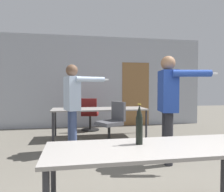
# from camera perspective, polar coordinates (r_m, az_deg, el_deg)

# --- Properties ---
(back_wall) EXTENTS (6.65, 0.12, 2.85)m
(back_wall) POSITION_cam_1_polar(r_m,az_deg,el_deg) (7.00, -2.41, 3.67)
(back_wall) COLOR #A3A8B2
(back_wall) RESTS_ON ground_plane
(conference_table_near) EXTENTS (1.91, 0.68, 0.72)m
(conference_table_near) POSITION_cam_1_polar(r_m,az_deg,el_deg) (2.02, 11.18, -14.69)
(conference_table_near) COLOR gray
(conference_table_near) RESTS_ON ground_plane
(conference_table_far) EXTENTS (2.30, 0.82, 0.72)m
(conference_table_far) POSITION_cam_1_polar(r_m,az_deg,el_deg) (5.42, -3.29, -3.83)
(conference_table_far) COLOR gray
(conference_table_far) RESTS_ON ground_plane
(person_left_plaid) EXTENTS (0.85, 0.55, 1.67)m
(person_left_plaid) POSITION_cam_1_polar(r_m,az_deg,el_deg) (4.18, -10.21, -0.84)
(person_left_plaid) COLOR #3D4C75
(person_left_plaid) RESTS_ON ground_plane
(person_far_watching) EXTENTS (0.77, 0.74, 1.75)m
(person_far_watching) POSITION_cam_1_polar(r_m,az_deg,el_deg) (3.66, 14.57, -0.68)
(person_far_watching) COLOR #28282D
(person_far_watching) RESTS_ON ground_plane
(office_chair_side_rolled) EXTENTS (0.67, 0.64, 0.92)m
(office_chair_side_rolled) POSITION_cam_1_polar(r_m,az_deg,el_deg) (4.84, -0.03, -7.41)
(office_chair_side_rolled) COLOR black
(office_chair_side_rolled) RESTS_ON ground_plane
(office_chair_far_right) EXTENTS (0.55, 0.60, 0.94)m
(office_chair_far_right) POSITION_cam_1_polar(r_m,az_deg,el_deg) (6.29, -5.84, -5.08)
(office_chair_far_right) COLOR black
(office_chair_far_right) RESTS_ON ground_plane
(beer_bottle) EXTENTS (0.06, 0.06, 0.37)m
(beer_bottle) POSITION_cam_1_polar(r_m,az_deg,el_deg) (2.02, 7.14, -7.57)
(beer_bottle) COLOR black
(beer_bottle) RESTS_ON conference_table_near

